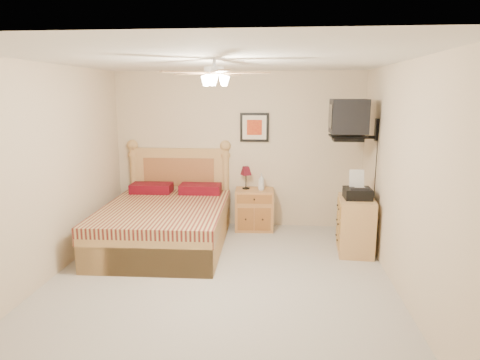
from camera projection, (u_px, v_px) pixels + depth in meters
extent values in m
plane|color=#A39D93|center=(219.00, 281.00, 4.99)|extent=(4.50, 4.50, 0.00)
cube|color=white|center=(217.00, 60.00, 4.49)|extent=(4.00, 4.50, 0.04)
cube|color=beige|center=(238.00, 150.00, 6.94)|extent=(4.00, 0.04, 2.50)
cube|color=beige|center=(165.00, 249.00, 2.55)|extent=(4.00, 0.04, 2.50)
cube|color=beige|center=(46.00, 174.00, 4.92)|extent=(0.04, 4.50, 2.50)
cube|color=beige|center=(404.00, 180.00, 4.56)|extent=(0.04, 4.50, 2.50)
cube|color=#BA7F40|center=(254.00, 209.00, 6.86)|extent=(0.62, 0.48, 0.65)
imported|color=silver|center=(261.00, 182.00, 6.73)|extent=(0.11, 0.12, 0.27)
cube|color=black|center=(254.00, 127.00, 6.82)|extent=(0.46, 0.04, 0.46)
cube|color=#BC824C|center=(356.00, 225.00, 5.84)|extent=(0.49, 0.68, 0.77)
imported|color=#C0B09B|center=(351.00, 193.00, 6.01)|extent=(0.21, 0.28, 0.02)
imported|color=gray|center=(354.00, 191.00, 6.00)|extent=(0.23, 0.28, 0.02)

